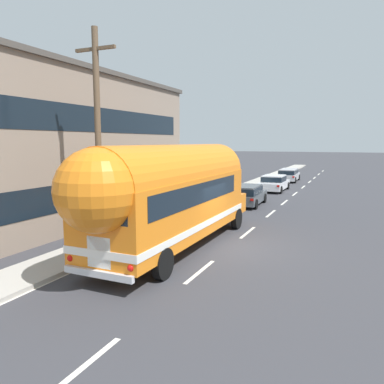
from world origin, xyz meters
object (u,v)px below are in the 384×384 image
object	(u,v)px
painted_bus	(171,193)
car_lead	(247,194)
utility_pole	(98,137)
car_third	(289,174)
car_second	(274,182)

from	to	relation	value
painted_bus	car_lead	bearing A→B (deg)	90.71
painted_bus	car_lead	size ratio (longest dim) A/B	2.80
utility_pole	painted_bus	size ratio (longest dim) A/B	0.71
utility_pole	car_lead	xyz separation A→B (m)	(2.64, 12.16, -3.64)
utility_pole	car_third	xyz separation A→B (m)	(2.59, 28.82, -3.63)
utility_pole	car_third	world-z (taller)	utility_pole
car_lead	painted_bus	bearing A→B (deg)	-89.29
utility_pole	car_lead	size ratio (longest dim) A/B	1.98
car_third	painted_bus	bearing A→B (deg)	-89.61
utility_pole	car_third	bearing A→B (deg)	84.87
utility_pole	car_second	bearing A→B (deg)	82.40
car_second	car_third	size ratio (longest dim) A/B	0.96
painted_bus	car_lead	xyz separation A→B (m)	(-0.14, 11.46, -1.52)
painted_bus	car_third	size ratio (longest dim) A/B	2.48
utility_pole	car_third	distance (m)	29.17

